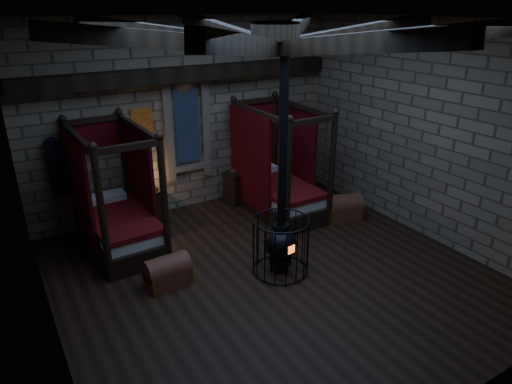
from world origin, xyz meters
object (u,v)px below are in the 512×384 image
bed_left (118,218)px  trunk_left (168,272)px  stove (281,240)px  bed_right (277,186)px  trunk_right (343,208)px

bed_left → trunk_left: 1.83m
trunk_left → stove: stove is taller
bed_right → trunk_left: bearing=-154.3°
bed_right → trunk_left: (-3.23, -1.53, -0.36)m
bed_left → trunk_right: size_ratio=2.61×
bed_left → trunk_left: size_ratio=3.14×
bed_right → stove: 2.57m
bed_right → trunk_right: size_ratio=2.66×
stove → trunk_right: bearing=15.3°
trunk_left → trunk_right: 4.24m
stove → trunk_left: bearing=152.1°
stove → bed_left: bearing=123.2°
bed_left → stove: size_ratio=0.58×
trunk_right → stove: bearing=-138.9°
bed_left → trunk_right: bed_left is taller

